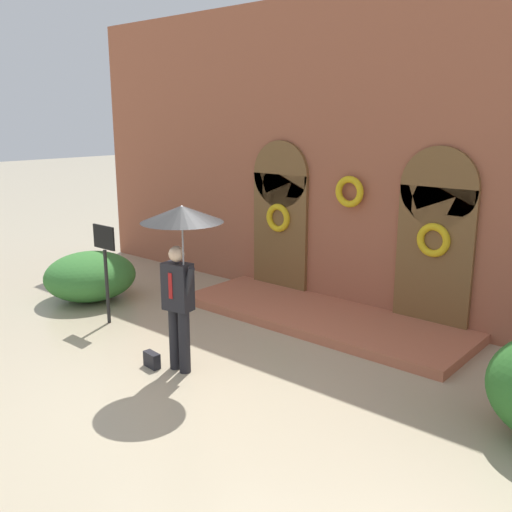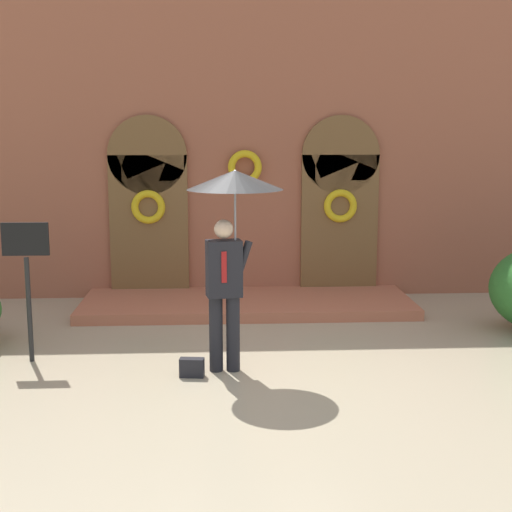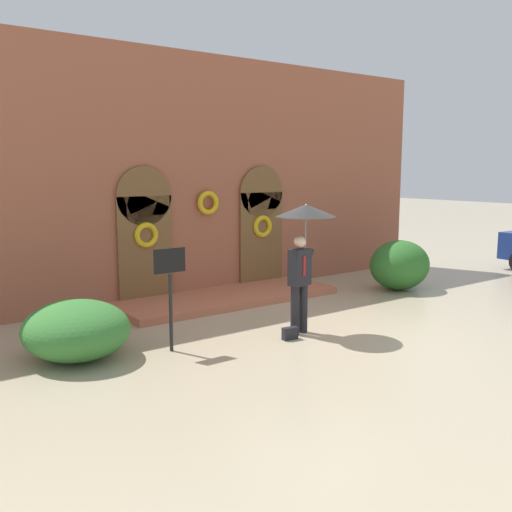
# 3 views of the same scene
# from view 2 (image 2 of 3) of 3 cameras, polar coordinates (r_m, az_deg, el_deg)

# --- Properties ---
(ground_plane) EXTENTS (80.00, 80.00, 0.00)m
(ground_plane) POSITION_cam_2_polar(r_m,az_deg,el_deg) (8.44, 0.16, -9.36)
(ground_plane) COLOR tan
(building_facade) EXTENTS (14.00, 2.30, 5.60)m
(building_facade) POSITION_cam_2_polar(r_m,az_deg,el_deg) (12.11, -0.96, 9.45)
(building_facade) COLOR #9E563D
(building_facade) RESTS_ON ground
(person_with_umbrella) EXTENTS (1.10, 1.10, 2.36)m
(person_with_umbrella) POSITION_cam_2_polar(r_m,az_deg,el_deg) (8.12, -1.92, 3.73)
(person_with_umbrella) COLOR black
(person_with_umbrella) RESTS_ON ground
(handbag) EXTENTS (0.29, 0.15, 0.22)m
(handbag) POSITION_cam_2_polar(r_m,az_deg,el_deg) (8.33, -5.15, -8.88)
(handbag) COLOR black
(handbag) RESTS_ON ground
(sign_post) EXTENTS (0.56, 0.06, 1.72)m
(sign_post) POSITION_cam_2_polar(r_m,az_deg,el_deg) (9.00, -17.86, -0.95)
(sign_post) COLOR black
(sign_post) RESTS_ON ground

